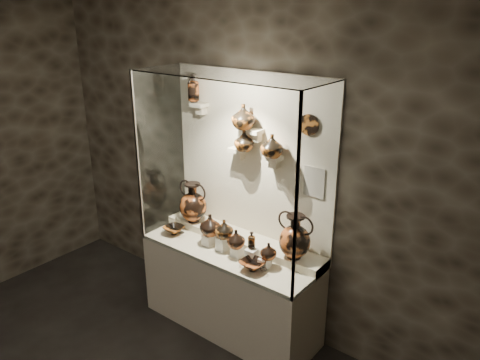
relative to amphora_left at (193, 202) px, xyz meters
name	(u,v)px	position (x,y,z in m)	size (l,w,h in m)	color
wall_back	(252,160)	(0.57, 0.19, 0.50)	(5.00, 0.02, 3.20)	#2E261D
plinth	(231,290)	(0.57, -0.13, -0.70)	(1.70, 0.60, 0.80)	beige
front_tier	(230,251)	(0.57, -0.13, -0.29)	(1.68, 0.58, 0.03)	beige
rear_tier	(242,240)	(0.57, 0.05, -0.25)	(1.70, 0.25, 0.10)	beige
back_panel	(252,160)	(0.57, 0.19, 0.50)	(1.70, 0.03, 1.60)	beige
glass_front	(206,179)	(0.57, -0.42, 0.50)	(1.70, 0.01, 1.60)	white
glass_left	(161,152)	(-0.28, -0.13, 0.50)	(0.01, 0.60, 1.60)	white
glass_right	(317,192)	(1.42, -0.13, 0.50)	(0.01, 0.60, 1.60)	white
glass_top	(229,75)	(0.57, -0.13, 1.29)	(1.70, 0.60, 0.01)	white
frame_post_left	(138,159)	(-0.27, -0.42, 0.50)	(0.02, 0.02, 1.60)	gray
frame_post_right	(296,204)	(1.41, -0.42, 0.50)	(0.02, 0.02, 1.60)	gray
pedestal_a	(208,240)	(0.35, -0.18, -0.22)	(0.09, 0.09, 0.10)	silver
pedestal_b	(222,244)	(0.52, -0.18, -0.21)	(0.09, 0.09, 0.13)	silver
pedestal_c	(237,251)	(0.69, -0.18, -0.23)	(0.09, 0.09, 0.09)	silver
pedestal_d	(252,255)	(0.85, -0.18, -0.21)	(0.09, 0.09, 0.12)	silver
pedestal_e	(265,263)	(0.99, -0.18, -0.23)	(0.09, 0.09, 0.08)	silver
bracket_ul	(200,105)	(0.02, 0.11, 0.95)	(0.14, 0.12, 0.04)	beige
bracket_ca	(238,150)	(0.47, 0.11, 0.60)	(0.14, 0.12, 0.04)	beige
bracket_cb	(256,131)	(0.67, 0.11, 0.80)	(0.10, 0.12, 0.04)	beige
bracket_cc	(273,158)	(0.85, 0.11, 0.60)	(0.14, 0.12, 0.04)	beige
amphora_left	(193,202)	(0.00, 0.00, 0.00)	(0.32, 0.32, 0.41)	#A34C1F
amphora_right	(295,236)	(1.16, 0.00, -0.01)	(0.32, 0.32, 0.40)	#A34C1F
jug_a	(210,225)	(0.37, -0.16, -0.07)	(0.19, 0.19, 0.20)	#A34C1F
jug_b	(224,229)	(0.54, -0.17, -0.06)	(0.17, 0.17, 0.17)	#9D521B
jug_c	(236,239)	(0.69, -0.19, -0.10)	(0.16, 0.16, 0.17)	#A34C1F
jug_e	(269,251)	(1.01, -0.16, -0.12)	(0.14, 0.14, 0.15)	#A34C1F
lekythos_small	(252,239)	(0.84, -0.16, -0.07)	(0.08, 0.08, 0.17)	#9D521B
kylix_left	(174,229)	(-0.05, -0.22, -0.22)	(0.25, 0.21, 0.10)	#9D521B
kylix_right	(253,265)	(0.94, -0.29, -0.22)	(0.27, 0.22, 0.11)	#A34C1F
lekythos_tall	(194,87)	(-0.04, 0.11, 1.11)	(0.11, 0.11, 0.29)	#A34C1F
ovoid_vase_a	(244,141)	(0.57, 0.07, 0.71)	(0.18, 0.18, 0.18)	#9D521B
ovoid_vase_b	(244,117)	(0.57, 0.06, 0.92)	(0.20, 0.20, 0.21)	#9D521B
ovoid_vase_c	(272,146)	(0.87, 0.07, 0.71)	(0.19, 0.19, 0.20)	#9D521B
wall_plate	(308,125)	(1.15, 0.16, 0.92)	(0.17, 0.17, 0.02)	#92501C
info_placard	(314,182)	(1.22, 0.17, 0.45)	(0.19, 0.01, 0.26)	beige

